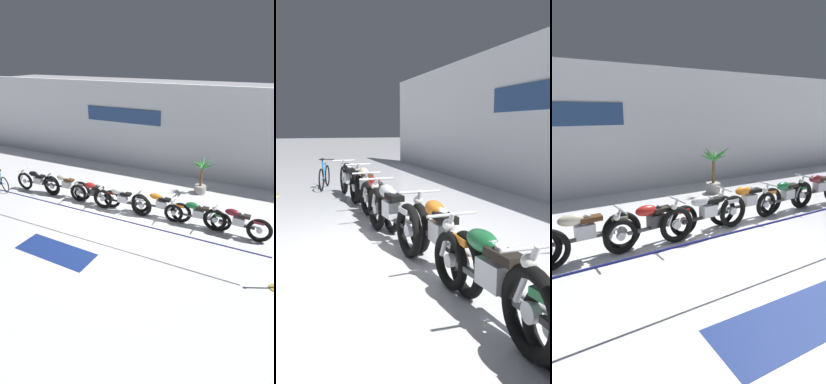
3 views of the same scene
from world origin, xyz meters
TOP-DOWN VIEW (x-y plane):
  - ground_plane at (0.00, 0.00)m, footprint 120.00×120.00m
  - back_wall at (-0.01, 5.12)m, footprint 28.00×0.29m
  - motorcycle_cream_1 at (-2.70, 0.64)m, footprint 2.33×0.62m
  - motorcycle_red_2 at (-1.28, 0.57)m, footprint 2.21×0.62m
  - motorcycle_silver_3 at (-0.03, 0.48)m, footprint 2.37×0.62m
  - motorcycle_orange_4 at (1.40, 0.73)m, footprint 2.34×0.62m
  - motorcycle_green_5 at (2.76, 0.68)m, footprint 2.31×0.62m
  - motorcycle_maroon_6 at (4.08, 0.65)m, footprint 2.20×0.62m
  - potted_palm_left_of_row at (2.21, 3.38)m, footprint 1.15×1.15m
  - stanchion_far_left at (-1.27, -1.41)m, footprint 10.46×0.28m
  - floor_banner at (-0.63, -2.59)m, footprint 2.51×0.99m

SIDE VIEW (x-z plane):
  - ground_plane at x=0.00m, z-range 0.00..0.00m
  - floor_banner at x=-0.63m, z-range 0.00..0.01m
  - motorcycle_green_5 at x=2.76m, z-range 0.00..0.91m
  - motorcycle_red_2 at x=-1.28m, z-range -0.01..0.93m
  - motorcycle_orange_4 at x=1.40m, z-range -0.01..0.94m
  - motorcycle_silver_3 at x=-0.03m, z-range 0.00..0.97m
  - motorcycle_maroon_6 at x=4.08m, z-range 0.00..0.97m
  - motorcycle_cream_1 at x=-2.70m, z-range 0.00..0.98m
  - stanchion_far_left at x=-1.27m, z-range 0.21..1.27m
  - potted_palm_left_of_row at x=2.21m, z-range 0.00..1.67m
  - back_wall at x=-0.01m, z-range 0.00..4.20m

